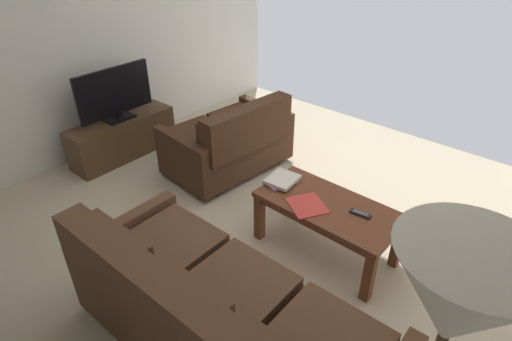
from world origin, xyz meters
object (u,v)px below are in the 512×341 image
Objects in this scene: sofa_main at (216,320)px; coffee_table at (328,211)px; tv_stand at (123,137)px; book_stack at (282,180)px; floor_lamp at (446,329)px; tv_remote at (360,214)px; loose_magazine at (307,205)px; loveseat_near at (231,141)px; flat_tv at (115,93)px.

sofa_main is 1.27m from coffee_table.
coffee_table is 2.63m from tv_stand.
sofa_main reaches higher than book_stack.
floor_lamp is at bearing 128.57° from coffee_table.
floor_lamp is 2.06m from tv_remote.
sofa_main reaches higher than loose_magazine.
tv_remote is at bearing -98.29° from sofa_main.
flat_tv reaches higher than loveseat_near.
loveseat_near is 1.47m from loose_magazine.
tv_remote is at bearing -176.30° from book_stack.
flat_tv is (3.81, -1.32, -0.74)m from floor_lamp.
tv_remote is (0.94, -1.53, -1.01)m from floor_lamp.
flat_tv reaches higher than loose_magazine.
loveseat_near reaches higher than coffee_table.
floor_lamp reaches higher than coffee_table.
tv_stand is at bearing 4.37° from book_stack.
flat_tv is 3.15× the size of loose_magazine.
loveseat_near is 1.52m from coffee_table.
book_stack reaches higher than tv_remote.
coffee_table is 1.25× the size of flat_tv.
flat_tv is at bearing 26.91° from loveseat_near.
floor_lamp is at bearing 73.96° from loose_magazine.
book_stack is 1.79× the size of tv_remote.
book_stack is at bearing -67.65° from sofa_main.
tv_stand is at bearing -58.76° from loose_magazine.
loose_magazine is (-2.51, -0.04, -0.28)m from flat_tv.
floor_lamp is 4.22m from tv_stand.
floor_lamp reaches higher than tv_remote.
tv_remote is at bearing -58.47° from floor_lamp.
book_stack is at bearing 1.18° from coffee_table.
floor_lamp reaches higher than loveseat_near.
loveseat_near reaches higher than loose_magazine.
floor_lamp is (-1.13, 0.23, 1.13)m from sofa_main.
floor_lamp reaches higher than book_stack.
flat_tv is at bearing 4.20° from tv_remote.
loose_magazine is at bearing -179.01° from tv_stand.
sofa_main is 2.92m from flat_tv.
floor_lamp is 1.43× the size of tv_stand.
tv_remote is (-0.70, -0.05, -0.02)m from book_stack.
loveseat_near is 4.68× the size of loose_magazine.
book_stack is at bearing 3.70° from tv_remote.
coffee_table is at bearing -178.82° from book_stack.
loose_magazine is (-0.34, 0.12, -0.02)m from book_stack.
book_stack is (1.64, -1.48, -1.00)m from floor_lamp.
loveseat_near is at bearing -12.23° from tv_remote.
flat_tv is 3.00× the size of book_stack.
coffee_table is 0.46m from book_stack.
loveseat_near is at bearing -153.09° from flat_tv.
sofa_main is at bearing 132.47° from loveseat_near.
loose_magazine is at bearing 24.86° from tv_remote.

